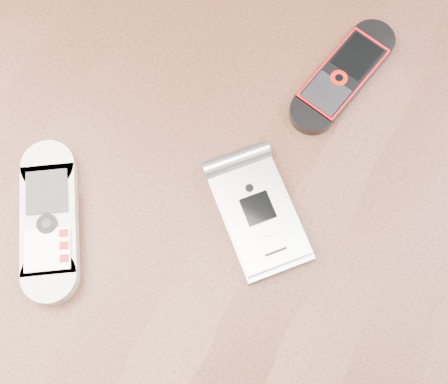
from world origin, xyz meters
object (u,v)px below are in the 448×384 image
(motorola_razr, at_px, (259,214))
(table, at_px, (220,225))
(nokia_white, at_px, (49,220))
(nokia_black_red, at_px, (343,76))

(motorola_razr, bearing_deg, table, 126.12)
(motorola_razr, bearing_deg, nokia_white, 160.76)
(nokia_black_red, bearing_deg, motorola_razr, -81.61)
(table, bearing_deg, motorola_razr, -5.37)
(table, xyz_separation_m, nokia_black_red, (0.05, 0.15, 0.11))
(table, xyz_separation_m, nokia_white, (-0.12, -0.09, 0.11))
(table, relative_size, nokia_white, 8.30)
(nokia_white, bearing_deg, table, 4.87)
(nokia_white, distance_m, motorola_razr, 0.18)
(nokia_white, relative_size, nokia_black_red, 1.05)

